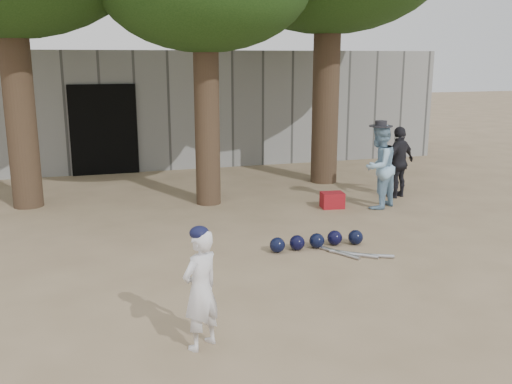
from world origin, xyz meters
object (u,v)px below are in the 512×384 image
object	(u,v)px
boy_player	(201,290)
spectator_dark	(399,162)
spectator_blue	(379,167)
red_bag	(332,200)

from	to	relation	value
boy_player	spectator_dark	bearing A→B (deg)	-169.42
spectator_blue	spectator_dark	bearing A→B (deg)	-173.07
spectator_dark	red_bag	world-z (taller)	spectator_dark
spectator_dark	spectator_blue	bearing A→B (deg)	15.13
boy_player	red_bag	xyz separation A→B (m)	(3.52, 4.60, -0.46)
red_bag	boy_player	bearing A→B (deg)	-127.41
boy_player	spectator_blue	size ratio (longest dim) A/B	0.76
spectator_dark	red_bag	size ratio (longest dim) A/B	3.49
boy_player	spectator_blue	world-z (taller)	spectator_blue
boy_player	spectator_dark	xyz separation A→B (m)	(5.18, 5.00, 0.12)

